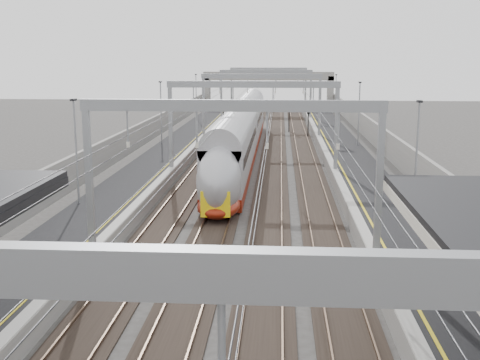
# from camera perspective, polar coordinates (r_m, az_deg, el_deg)

# --- Properties ---
(platform_left) EXTENTS (4.00, 120.00, 1.00)m
(platform_left) POSITION_cam_1_polar(r_m,az_deg,el_deg) (50.18, -7.80, 1.31)
(platform_left) COLOR black
(platform_left) RESTS_ON ground
(platform_right) EXTENTS (4.00, 120.00, 1.00)m
(platform_right) POSITION_cam_1_polar(r_m,az_deg,el_deg) (49.53, 10.66, 1.08)
(platform_right) COLOR black
(platform_right) RESTS_ON ground
(tracks) EXTENTS (11.40, 140.00, 0.20)m
(tracks) POSITION_cam_1_polar(r_m,az_deg,el_deg) (49.29, 1.36, 0.70)
(tracks) COLOR black
(tracks) RESTS_ON ground
(overhead_line) EXTENTS (13.00, 140.00, 6.60)m
(overhead_line) POSITION_cam_1_polar(r_m,az_deg,el_deg) (55.11, 1.69, 8.24)
(overhead_line) COLOR gray
(overhead_line) RESTS_ON platform_left
(overbridge) EXTENTS (22.00, 2.20, 6.90)m
(overbridge) POSITION_cam_1_polar(r_m,az_deg,el_deg) (103.46, 2.70, 9.34)
(overbridge) COLOR gray
(overbridge) RESTS_ON ground
(wall_left) EXTENTS (0.30, 120.00, 3.20)m
(wall_left) POSITION_cam_1_polar(r_m,az_deg,el_deg) (50.74, -11.38, 2.56)
(wall_left) COLOR gray
(wall_left) RESTS_ON ground
(wall_right) EXTENTS (0.30, 120.00, 3.20)m
(wall_right) POSITION_cam_1_polar(r_m,az_deg,el_deg) (49.83, 14.36, 2.27)
(wall_right) COLOR gray
(wall_right) RESTS_ON ground
(train) EXTENTS (2.65, 48.35, 4.20)m
(train) POSITION_cam_1_polar(r_m,az_deg,el_deg) (55.52, 0.12, 4.04)
(train) COLOR maroon
(train) RESTS_ON ground
(signal_green) EXTENTS (0.32, 0.32, 3.48)m
(signal_green) POSITION_cam_1_polar(r_m,az_deg,el_deg) (77.34, -1.59, 6.44)
(signal_green) COLOR black
(signal_green) RESTS_ON ground
(signal_red_near) EXTENTS (0.32, 0.32, 3.48)m
(signal_red_near) POSITION_cam_1_polar(r_m,az_deg,el_deg) (76.73, 4.68, 6.36)
(signal_red_near) COLOR black
(signal_red_near) RESTS_ON ground
(signal_red_far) EXTENTS (0.32, 0.32, 3.48)m
(signal_red_far) POSITION_cam_1_polar(r_m,az_deg,el_deg) (71.88, 6.50, 5.98)
(signal_red_far) COLOR black
(signal_red_far) RESTS_ON ground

